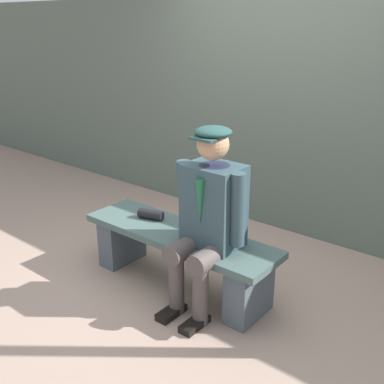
# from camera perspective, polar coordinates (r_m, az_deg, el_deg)

# --- Properties ---
(ground_plane) EXTENTS (30.00, 30.00, 0.00)m
(ground_plane) POSITION_cam_1_polar(r_m,az_deg,el_deg) (3.74, -1.57, -11.36)
(ground_plane) COLOR gray
(bench) EXTENTS (1.61, 0.46, 0.47)m
(bench) POSITION_cam_1_polar(r_m,az_deg,el_deg) (3.59, -1.62, -7.26)
(bench) COLOR #405552
(bench) RESTS_ON ground
(seated_man) EXTENTS (0.56, 0.61, 1.32)m
(seated_man) POSITION_cam_1_polar(r_m,az_deg,el_deg) (3.18, 2.05, -2.60)
(seated_man) COLOR #2D4249
(seated_man) RESTS_ON ground
(rolled_magazine) EXTENTS (0.22, 0.13, 0.08)m
(rolled_magazine) POSITION_cam_1_polar(r_m,az_deg,el_deg) (3.73, -5.10, -2.76)
(rolled_magazine) COLOR black
(rolled_magazine) RESTS_ON bench
(stadium_wall) EXTENTS (12.00, 0.24, 2.21)m
(stadium_wall) POSITION_cam_1_polar(r_m,az_deg,el_deg) (4.57, 11.37, 9.09)
(stadium_wall) COLOR #515D51
(stadium_wall) RESTS_ON ground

